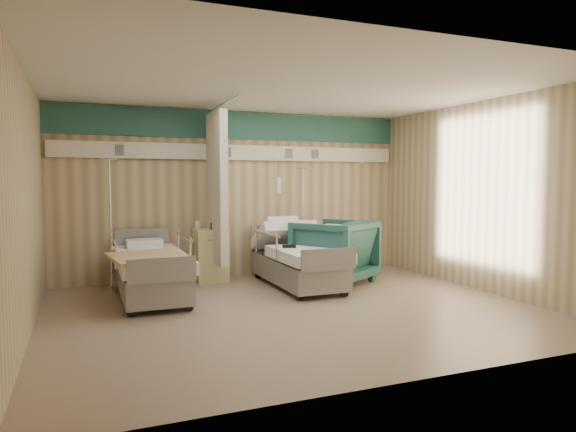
{
  "coord_description": "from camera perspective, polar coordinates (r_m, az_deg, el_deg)",
  "views": [
    {
      "loc": [
        -2.46,
        -5.9,
        1.64
      ],
      "look_at": [
        0.16,
        0.6,
        1.15
      ],
      "focal_mm": 32.0,
      "sensor_mm": 36.0,
      "label": 1
    }
  ],
  "objects": [
    {
      "name": "iv_stand_right",
      "position": [
        9.0,
        1.61,
        -4.02
      ],
      "size": [
        0.33,
        0.33,
        1.86
      ],
      "rotation": [
        0.0,
        0.0,
        0.25
      ],
      "color": "silver",
      "rests_on": "ground"
    },
    {
      "name": "tan_blanket",
      "position": [
        6.85,
        -15.25,
        -4.41
      ],
      "size": [
        1.03,
        1.23,
        0.04
      ],
      "primitive_type": "cube",
      "rotation": [
        0.0,
        0.0,
        0.12
      ],
      "color": "tan",
      "rests_on": "bed_left"
    },
    {
      "name": "visitor_armchair",
      "position": [
        8.21,
        5.18,
        -3.92
      ],
      "size": [
        1.5,
        1.51,
        1.01
      ],
      "primitive_type": "imported",
      "rotation": [
        0.0,
        0.0,
        3.69
      ],
      "color": "#205049",
      "rests_on": "ground"
    },
    {
      "name": "white_cup",
      "position": [
        8.37,
        -10.02,
        -0.99
      ],
      "size": [
        0.12,
        0.12,
        0.13
      ],
      "primitive_type": "cylinder",
      "rotation": [
        0.0,
        0.0,
        0.38
      ],
      "color": "white",
      "rests_on": "bedside_cabinet"
    },
    {
      "name": "room_walls",
      "position": [
        6.62,
        -0.39,
        5.96
      ],
      "size": [
        6.04,
        5.04,
        2.82
      ],
      "color": "tan",
      "rests_on": "ground"
    },
    {
      "name": "ground",
      "position": [
        6.6,
        0.69,
        -10.35
      ],
      "size": [
        6.0,
        5.0,
        0.0
      ],
      "primitive_type": "cube",
      "color": "#8A725F",
      "rests_on": "ground"
    },
    {
      "name": "bed_right",
      "position": [
        7.93,
        1.09,
        -5.58
      ],
      "size": [
        1.0,
        2.16,
        0.63
      ],
      "primitive_type": null,
      "color": "white",
      "rests_on": "ground"
    },
    {
      "name": "bedside_cabinet",
      "position": [
        8.41,
        -8.59,
        -4.32
      ],
      "size": [
        0.5,
        0.48,
        0.85
      ],
      "primitive_type": "cube",
      "color": "#DED88A",
      "rests_on": "ground"
    },
    {
      "name": "waffle_blanket",
      "position": [
        8.18,
        5.4,
        -0.12
      ],
      "size": [
        0.9,
        0.9,
        0.08
      ],
      "primitive_type": "cube",
      "rotation": [
        0.0,
        0.0,
        3.86
      ],
      "color": "white",
      "rests_on": "visitor_armchair"
    },
    {
      "name": "call_remote",
      "position": [
        7.66,
        0.13,
        -3.37
      ],
      "size": [
        0.22,
        0.15,
        0.04
      ],
      "primitive_type": "cube",
      "rotation": [
        0.0,
        0.0,
        -0.32
      ],
      "color": "black",
      "rests_on": "bed_right"
    },
    {
      "name": "iv_stand_left",
      "position": [
        8.02,
        -19.02,
        -5.07
      ],
      "size": [
        0.35,
        0.35,
        1.96
      ],
      "rotation": [
        0.0,
        0.0,
        0.29
      ],
      "color": "silver",
      "rests_on": "ground"
    },
    {
      "name": "bed_left",
      "position": [
        7.37,
        -14.96,
        -6.46
      ],
      "size": [
        1.0,
        2.16,
        0.63
      ],
      "primitive_type": null,
      "color": "white",
      "rests_on": "ground"
    },
    {
      "name": "toiletry_bag",
      "position": [
        8.29,
        -7.91,
        -1.09
      ],
      "size": [
        0.23,
        0.17,
        0.11
      ],
      "primitive_type": "cube",
      "rotation": [
        0.0,
        0.0,
        -0.21
      ],
      "color": "black",
      "rests_on": "bedside_cabinet"
    }
  ]
}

